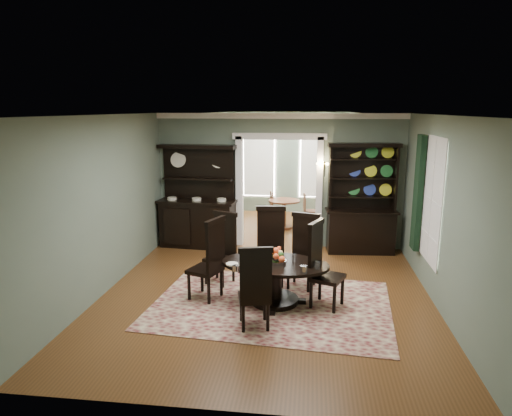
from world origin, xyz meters
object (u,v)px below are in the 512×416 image
(sideboard, at_px, (198,212))
(parlor_table, at_px, (284,210))
(dining_table, at_px, (275,275))
(welsh_dresser, at_px, (361,213))

(sideboard, relative_size, parlor_table, 2.81)
(dining_table, distance_m, sideboard, 3.58)
(dining_table, xyz_separation_m, welsh_dresser, (1.64, 2.96, 0.38))
(dining_table, xyz_separation_m, sideboard, (-2.00, 2.95, 0.33))
(welsh_dresser, bearing_deg, dining_table, -123.46)
(sideboard, xyz_separation_m, parlor_table, (1.86, 1.80, -0.31))
(dining_table, distance_m, welsh_dresser, 3.41)
(dining_table, distance_m, parlor_table, 4.75)
(dining_table, height_order, welsh_dresser, welsh_dresser)
(dining_table, bearing_deg, sideboard, 131.40)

